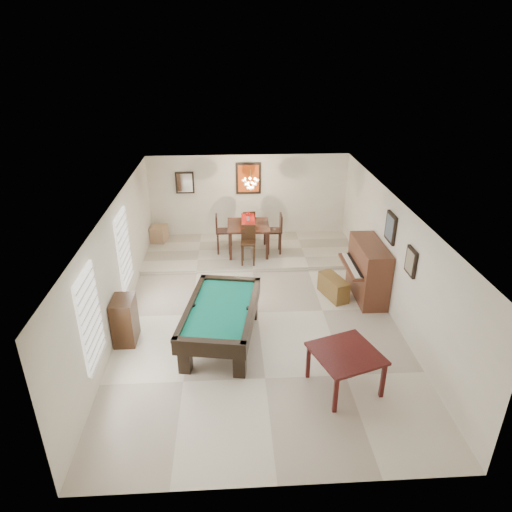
{
  "coord_description": "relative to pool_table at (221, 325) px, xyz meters",
  "views": [
    {
      "loc": [
        -0.56,
        -8.85,
        5.63
      ],
      "look_at": [
        0.0,
        0.6,
        1.15
      ],
      "focal_mm": 32.0,
      "sensor_mm": 36.0,
      "label": 1
    }
  ],
  "objects": [
    {
      "name": "dining_chair_south",
      "position": [
        0.7,
        3.4,
        0.24
      ],
      "size": [
        0.42,
        0.42,
        1.05
      ],
      "primitive_type": null,
      "rotation": [
        0.0,
        0.0,
        -0.09
      ],
      "color": "black",
      "rests_on": "dining_step"
    },
    {
      "name": "dining_table",
      "position": [
        0.73,
        4.13,
        0.19
      ],
      "size": [
        1.18,
        1.18,
        0.96
      ],
      "primitive_type": null,
      "rotation": [
        0.0,
        0.0,
        -0.02
      ],
      "color": "black",
      "rests_on": "dining_step"
    },
    {
      "name": "corner_bench",
      "position": [
        -1.93,
        5.09,
        -0.05
      ],
      "size": [
        0.51,
        0.6,
        0.47
      ],
      "primitive_type": "cube",
      "rotation": [
        0.0,
        0.0,
        -0.19
      ],
      "color": "tan",
      "rests_on": "dining_step"
    },
    {
      "name": "right_picture_upper",
      "position": [
        3.76,
        1.36,
        1.49
      ],
      "size": [
        0.06,
        0.55,
        0.65
      ],
      "primitive_type": "cube",
      "color": "slate",
      "rests_on": "wall_right"
    },
    {
      "name": "upright_piano",
      "position": [
        3.32,
        1.7,
        0.27
      ],
      "size": [
        0.92,
        1.64,
        1.37
      ],
      "primitive_type": null,
      "color": "brown",
      "rests_on": "ground_plane"
    },
    {
      "name": "wall_right",
      "position": [
        3.8,
        1.06,
        0.89
      ],
      "size": [
        0.04,
        9.0,
        2.6
      ],
      "primitive_type": "cube",
      "color": "silver",
      "rests_on": "ground_plane"
    },
    {
      "name": "dining_step",
      "position": [
        0.8,
        4.31,
        -0.35
      ],
      "size": [
        6.0,
        2.5,
        0.12
      ],
      "primitive_type": "cube",
      "color": "beige",
      "rests_on": "ground_plane"
    },
    {
      "name": "ground_plane",
      "position": [
        0.8,
        1.06,
        -0.42
      ],
      "size": [
        6.0,
        9.0,
        0.02
      ],
      "primitive_type": "cube",
      "color": "beige"
    },
    {
      "name": "window_left_rear",
      "position": [
        -2.17,
        1.66,
        0.99
      ],
      "size": [
        0.06,
        1.0,
        1.7
      ],
      "primitive_type": "cube",
      "color": "white",
      "rests_on": "wall_left"
    },
    {
      "name": "dining_chair_west",
      "position": [
        0.03,
        4.18,
        0.26
      ],
      "size": [
        0.42,
        0.42,
        1.11
      ],
      "primitive_type": null,
      "rotation": [
        0.0,
        0.0,
        1.59
      ],
      "color": "black",
      "rests_on": "dining_step"
    },
    {
      "name": "back_painting",
      "position": [
        0.8,
        5.52,
        1.49
      ],
      "size": [
        0.75,
        0.06,
        0.95
      ],
      "primitive_type": "cube",
      "color": "#D84C14",
      "rests_on": "wall_back"
    },
    {
      "name": "back_mirror",
      "position": [
        -1.1,
        5.52,
        1.39
      ],
      "size": [
        0.55,
        0.06,
        0.65
      ],
      "primitive_type": "cube",
      "color": "white",
      "rests_on": "wall_back"
    },
    {
      "name": "window_left_front",
      "position": [
        -2.17,
        -1.14,
        0.99
      ],
      "size": [
        0.06,
        1.0,
        1.7
      ],
      "primitive_type": "cube",
      "color": "white",
      "rests_on": "wall_left"
    },
    {
      "name": "wall_left",
      "position": [
        -2.2,
        1.06,
        0.89
      ],
      "size": [
        0.04,
        9.0,
        2.6
      ],
      "primitive_type": "cube",
      "color": "silver",
      "rests_on": "ground_plane"
    },
    {
      "name": "piano_bench",
      "position": [
        2.67,
        1.69,
        -0.16
      ],
      "size": [
        0.63,
        0.98,
        0.51
      ],
      "primitive_type": "cube",
      "rotation": [
        0.0,
        0.0,
        0.33
      ],
      "color": "brown",
      "rests_on": "ground_plane"
    },
    {
      "name": "wall_back",
      "position": [
        0.8,
        5.56,
        0.89
      ],
      "size": [
        6.0,
        0.04,
        2.6
      ],
      "primitive_type": "cube",
      "color": "silver",
      "rests_on": "ground_plane"
    },
    {
      "name": "apothecary_chest",
      "position": [
        -1.96,
        0.17,
        0.08
      ],
      "size": [
        0.43,
        0.65,
        0.97
      ],
      "primitive_type": "cube",
      "color": "black",
      "rests_on": "ground_plane"
    },
    {
      "name": "flower_vase",
      "position": [
        0.73,
        4.13,
        0.79
      ],
      "size": [
        0.17,
        0.17,
        0.25
      ],
      "primitive_type": null,
      "rotation": [
        0.0,
        0.0,
        -0.17
      ],
      "color": "red",
      "rests_on": "dining_table"
    },
    {
      "name": "dining_chair_north",
      "position": [
        0.76,
        4.9,
        0.21
      ],
      "size": [
        0.42,
        0.42,
        1.0
      ],
      "primitive_type": null,
      "rotation": [
        0.0,
        0.0,
        3.27
      ],
      "color": "black",
      "rests_on": "dining_step"
    },
    {
      "name": "right_picture_lower",
      "position": [
        3.76,
        0.06,
        1.29
      ],
      "size": [
        0.06,
        0.45,
        0.55
      ],
      "primitive_type": "cube",
      "color": "gray",
      "rests_on": "wall_right"
    },
    {
      "name": "dining_chair_east",
      "position": [
        1.46,
        4.08,
        0.28
      ],
      "size": [
        0.43,
        0.43,
        1.13
      ],
      "primitive_type": null,
      "rotation": [
        0.0,
        0.0,
        -1.58
      ],
      "color": "black",
      "rests_on": "dining_step"
    },
    {
      "name": "chandelier",
      "position": [
        0.8,
        4.26,
        1.79
      ],
      "size": [
        0.44,
        0.44,
        0.6
      ],
      "primitive_type": null,
      "color": "#FFE5B2",
      "rests_on": "ceiling"
    },
    {
      "name": "pool_table",
      "position": [
        0.0,
        0.0,
        0.0
      ],
      "size": [
        1.73,
        2.66,
        0.82
      ],
      "primitive_type": null,
      "rotation": [
        0.0,
        0.0,
        -0.17
      ],
      "color": "black",
      "rests_on": "ground_plane"
    },
    {
      "name": "square_table",
      "position": [
        2.19,
        -1.48,
        -0.04
      ],
      "size": [
        1.38,
        1.38,
        0.75
      ],
      "primitive_type": null,
      "rotation": [
        0.0,
        0.0,
        0.33
      ],
      "color": "#370E0D",
      "rests_on": "ground_plane"
    },
    {
      "name": "wall_front",
      "position": [
        0.8,
        -3.44,
        0.89
      ],
      "size": [
        6.0,
        0.04,
        2.6
      ],
      "primitive_type": "cube",
      "color": "silver",
      "rests_on": "ground_plane"
    },
    {
      "name": "ceiling",
      "position": [
        0.8,
        1.06,
        2.19
      ],
      "size": [
        6.0,
        9.0,
        0.04
      ],
      "primitive_type": "cube",
      "color": "white",
      "rests_on": "wall_back"
    }
  ]
}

